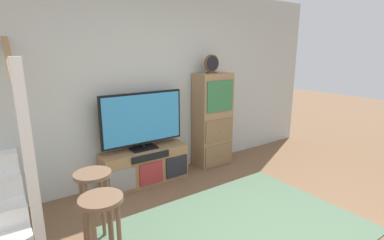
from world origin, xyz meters
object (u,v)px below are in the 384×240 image
(bar_stool_near, at_px, (102,220))
(bar_stool_far, at_px, (94,192))
(television, at_px, (143,119))
(side_cabinet, at_px, (213,120))
(desk_clock, at_px, (212,64))
(media_console, at_px, (145,166))

(bar_stool_near, bearing_deg, bar_stool_far, 80.70)
(television, distance_m, bar_stool_far, 1.44)
(side_cabinet, xyz_separation_m, desk_clock, (-0.05, -0.02, 0.89))
(desk_clock, relative_size, bar_stool_far, 0.37)
(television, bearing_deg, media_console, -90.00)
(side_cabinet, bearing_deg, bar_stool_far, -155.99)
(bar_stool_near, xyz_separation_m, bar_stool_far, (0.08, 0.49, 0.00))
(desk_clock, bearing_deg, media_console, 179.76)
(media_console, height_order, television, television)
(media_console, bearing_deg, desk_clock, -0.24)
(television, bearing_deg, bar_stool_near, -125.58)
(desk_clock, xyz_separation_m, bar_stool_far, (-2.14, -0.96, -1.07))
(television, height_order, bar_stool_far, television)
(desk_clock, bearing_deg, bar_stool_near, -146.81)
(bar_stool_near, bearing_deg, side_cabinet, 32.85)
(media_console, bearing_deg, side_cabinet, 0.48)
(side_cabinet, bearing_deg, desk_clock, -163.92)
(media_console, distance_m, bar_stool_near, 1.83)
(television, height_order, side_cabinet, side_cabinet)
(television, xyz_separation_m, side_cabinet, (1.21, -0.01, -0.18))
(side_cabinet, height_order, bar_stool_far, side_cabinet)
(side_cabinet, relative_size, bar_stool_far, 1.98)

